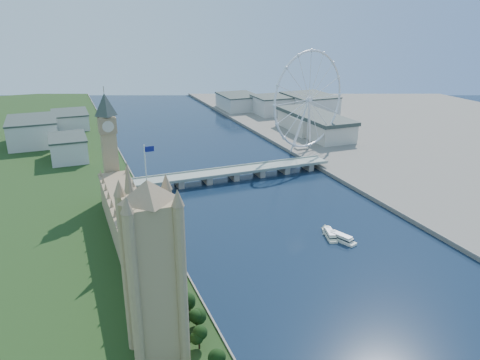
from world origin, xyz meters
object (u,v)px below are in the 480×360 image
tour_boat_far (341,241)px  victoria_tower (153,267)px  tour_boat_near (330,237)px  london_eye (309,100)px

tour_boat_far → victoria_tower: bearing=-174.2°
victoria_tower → tour_boat_near: (156.95, 88.07, -54.49)m
london_eye → tour_boat_near: bearing=-114.8°
tour_boat_near → victoria_tower: bearing=-134.4°
victoria_tower → tour_boat_far: size_ratio=3.92×
london_eye → tour_boat_near: size_ratio=4.64×
london_eye → tour_boat_far: 249.64m
victoria_tower → london_eye: london_eye is taller
london_eye → tour_boat_near: london_eye is taller
victoria_tower → tour_boat_far: (161.31, 78.74, -54.49)m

